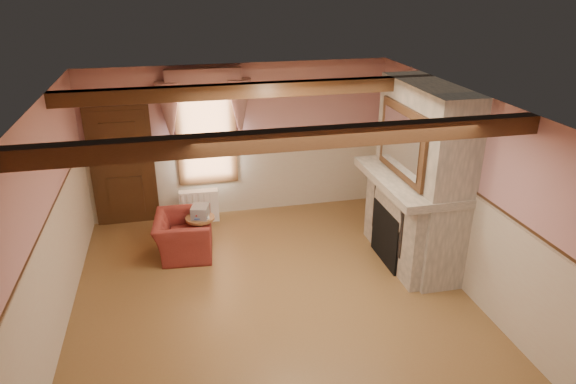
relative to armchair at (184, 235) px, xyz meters
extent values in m
cube|color=brown|center=(1.15, -1.55, -0.33)|extent=(5.50, 6.00, 0.01)
cube|color=silver|center=(1.15, -1.55, 2.47)|extent=(5.50, 6.00, 0.01)
cube|color=tan|center=(1.15, 1.45, 1.07)|extent=(5.50, 0.02, 2.80)
cube|color=tan|center=(1.15, -4.55, 1.07)|extent=(5.50, 0.02, 2.80)
cube|color=tan|center=(-1.60, -1.55, 1.07)|extent=(0.02, 6.00, 2.80)
cube|color=tan|center=(3.90, -1.55, 1.07)|extent=(0.02, 6.00, 2.80)
cube|color=black|center=(3.15, -0.95, 0.12)|extent=(0.20, 0.95, 0.90)
imported|color=maroon|center=(0.00, 0.00, 0.00)|extent=(0.97, 1.08, 0.66)
cylinder|color=brown|center=(0.29, 0.16, -0.05)|extent=(0.53, 0.53, 0.55)
cube|color=#B7AD8C|center=(0.30, 0.15, 0.32)|extent=(0.33, 0.38, 0.20)
cube|color=white|center=(0.33, 1.15, -0.03)|extent=(0.71, 0.21, 0.60)
imported|color=brown|center=(3.40, -0.73, 1.13)|extent=(0.32, 0.32, 0.08)
cube|color=#2F200D|center=(3.40, -0.32, 1.19)|extent=(0.14, 0.24, 0.20)
cylinder|color=#B48332|center=(3.40, -0.65, 1.23)|extent=(0.11, 0.11, 0.28)
cylinder|color=maroon|center=(3.40, -1.44, 1.17)|extent=(0.06, 0.06, 0.16)
cylinder|color=gold|center=(3.40, -1.19, 1.15)|extent=(0.06, 0.06, 0.12)
cube|color=gray|center=(3.58, -0.95, 1.07)|extent=(0.85, 2.00, 2.80)
cube|color=gray|center=(3.40, -0.95, 1.03)|extent=(1.05, 2.05, 0.12)
cube|color=silver|center=(3.21, -0.95, 1.64)|extent=(0.06, 1.44, 1.04)
cube|color=black|center=(-0.95, 1.39, 0.72)|extent=(1.10, 0.10, 2.10)
cube|color=white|center=(0.55, 1.42, 1.32)|extent=(1.06, 0.08, 2.02)
cube|color=gray|center=(0.55, 1.33, 1.92)|extent=(1.30, 0.14, 1.40)
cube|color=black|center=(1.15, -2.75, 2.37)|extent=(5.50, 0.18, 0.20)
cube|color=black|center=(1.15, -0.35, 2.37)|extent=(5.50, 0.18, 0.20)
camera|label=1|loc=(0.02, -7.54, 3.90)|focal=32.00mm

